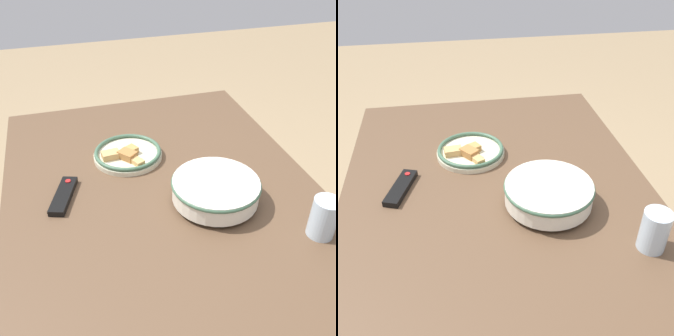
% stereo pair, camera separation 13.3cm
% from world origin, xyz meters
% --- Properties ---
extents(ground_plane, '(8.00, 8.00, 0.00)m').
position_xyz_m(ground_plane, '(0.00, 0.00, 0.00)').
color(ground_plane, '#9E8460').
extents(dining_table, '(1.34, 1.02, 0.72)m').
position_xyz_m(dining_table, '(0.00, 0.00, 0.64)').
color(dining_table, brown).
rests_on(dining_table, ground_plane).
extents(noodle_bowl, '(0.28, 0.28, 0.08)m').
position_xyz_m(noodle_bowl, '(-0.12, -0.14, 0.76)').
color(noodle_bowl, silver).
rests_on(noodle_bowl, dining_table).
extents(food_plate, '(0.25, 0.25, 0.05)m').
position_xyz_m(food_plate, '(0.20, 0.07, 0.73)').
color(food_plate, beige).
rests_on(food_plate, dining_table).
extents(tv_remote, '(0.19, 0.10, 0.02)m').
position_xyz_m(tv_remote, '(0.03, 0.32, 0.73)').
color(tv_remote, black).
rests_on(tv_remote, dining_table).
extents(drinking_glass, '(0.08, 0.08, 0.12)m').
position_xyz_m(drinking_glass, '(-0.34, -0.38, 0.78)').
color(drinking_glass, silver).
rests_on(drinking_glass, dining_table).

